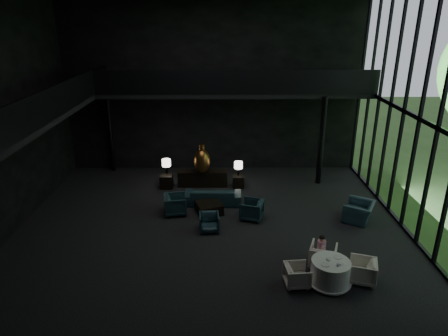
{
  "coord_description": "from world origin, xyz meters",
  "views": [
    {
      "loc": [
        0.36,
        -12.9,
        7.18
      ],
      "look_at": [
        0.45,
        0.5,
        2.07
      ],
      "focal_mm": 32.0,
      "sensor_mm": 36.0,
      "label": 1
    }
  ],
  "objects_px": {
    "console": "(203,178)",
    "lounge_armchair_south": "(209,222)",
    "side_table_right": "(238,181)",
    "table_lamp_left": "(166,163)",
    "bronze_urn": "(202,161)",
    "dining_table": "(330,274)",
    "window_armchair": "(359,208)",
    "dining_chair_east": "(363,270)",
    "dining_chair_north": "(323,254)",
    "coffee_table": "(209,208)",
    "sofa": "(213,192)",
    "lounge_armchair_east": "(252,208)",
    "child": "(322,244)",
    "side_table_left": "(167,181)",
    "dining_chair_west": "(297,275)",
    "table_lamp_right": "(238,166)",
    "lounge_armchair_west": "(175,203)"
  },
  "relations": [
    {
      "from": "lounge_armchair_east",
      "to": "child",
      "type": "height_order",
      "value": "child"
    },
    {
      "from": "side_table_right",
      "to": "table_lamp_left",
      "type": "bearing_deg",
      "value": 176.49
    },
    {
      "from": "sofa",
      "to": "coffee_table",
      "type": "height_order",
      "value": "sofa"
    },
    {
      "from": "dining_chair_north",
      "to": "side_table_left",
      "type": "bearing_deg",
      "value": -26.22
    },
    {
      "from": "sofa",
      "to": "dining_chair_east",
      "type": "height_order",
      "value": "sofa"
    },
    {
      "from": "table_lamp_left",
      "to": "sofa",
      "type": "xyz_separation_m",
      "value": [
        2.1,
        -1.84,
        -0.57
      ]
    },
    {
      "from": "table_lamp_right",
      "to": "dining_chair_east",
      "type": "height_order",
      "value": "table_lamp_right"
    },
    {
      "from": "bronze_urn",
      "to": "window_armchair",
      "type": "relative_size",
      "value": 1.12
    },
    {
      "from": "console",
      "to": "lounge_armchair_east",
      "type": "relative_size",
      "value": 2.57
    },
    {
      "from": "side_table_left",
      "to": "table_lamp_left",
      "type": "xyz_separation_m",
      "value": [
        0.0,
        0.23,
        0.77
      ]
    },
    {
      "from": "lounge_armchair_east",
      "to": "dining_chair_east",
      "type": "xyz_separation_m",
      "value": [
        2.91,
        -3.83,
        -0.06
      ]
    },
    {
      "from": "console",
      "to": "table_lamp_left",
      "type": "xyz_separation_m",
      "value": [
        -1.6,
        0.03,
        0.72
      ]
    },
    {
      "from": "dining_chair_north",
      "to": "lounge_armchair_south",
      "type": "bearing_deg",
      "value": -10.35
    },
    {
      "from": "dining_table",
      "to": "dining_chair_west",
      "type": "relative_size",
      "value": 1.99
    },
    {
      "from": "console",
      "to": "dining_chair_east",
      "type": "relative_size",
      "value": 3.02
    },
    {
      "from": "side_table_left",
      "to": "side_table_right",
      "type": "relative_size",
      "value": 1.1
    },
    {
      "from": "window_armchair",
      "to": "dining_table",
      "type": "bearing_deg",
      "value": 1.3
    },
    {
      "from": "lounge_armchair_west",
      "to": "dining_table",
      "type": "height_order",
      "value": "lounge_armchair_west"
    },
    {
      "from": "dining_table",
      "to": "child",
      "type": "relative_size",
      "value": 2.21
    },
    {
      "from": "lounge_armchair_south",
      "to": "dining_table",
      "type": "bearing_deg",
      "value": -45.04
    },
    {
      "from": "lounge_armchair_south",
      "to": "child",
      "type": "height_order",
      "value": "child"
    },
    {
      "from": "side_table_left",
      "to": "child",
      "type": "distance_m",
      "value": 8.1
    },
    {
      "from": "side_table_left",
      "to": "lounge_armchair_east",
      "type": "bearing_deg",
      "value": -39.54
    },
    {
      "from": "window_armchair",
      "to": "lounge_armchair_east",
      "type": "bearing_deg",
      "value": -62.9
    },
    {
      "from": "lounge_armchair_south",
      "to": "coffee_table",
      "type": "distance_m",
      "value": 1.4
    },
    {
      "from": "sofa",
      "to": "window_armchair",
      "type": "height_order",
      "value": "window_armchair"
    },
    {
      "from": "table_lamp_right",
      "to": "dining_chair_east",
      "type": "relative_size",
      "value": 0.86
    },
    {
      "from": "lounge_armchair_south",
      "to": "dining_chair_west",
      "type": "relative_size",
      "value": 1.05
    },
    {
      "from": "bronze_urn",
      "to": "side_table_left",
      "type": "bearing_deg",
      "value": 179.02
    },
    {
      "from": "console",
      "to": "dining_chair_north",
      "type": "height_order",
      "value": "dining_chair_north"
    },
    {
      "from": "console",
      "to": "lounge_armchair_south",
      "type": "bearing_deg",
      "value": -84.25
    },
    {
      "from": "dining_chair_north",
      "to": "dining_chair_west",
      "type": "distance_m",
      "value": 1.34
    },
    {
      "from": "table_lamp_right",
      "to": "lounge_armchair_south",
      "type": "bearing_deg",
      "value": -106.69
    },
    {
      "from": "bronze_urn",
      "to": "dining_chair_north",
      "type": "relative_size",
      "value": 1.68
    },
    {
      "from": "window_armchair",
      "to": "table_lamp_left",
      "type": "bearing_deg",
      "value": -84.25
    },
    {
      "from": "bronze_urn",
      "to": "dining_table",
      "type": "xyz_separation_m",
      "value": [
        3.92,
        -6.88,
        -0.94
      ]
    },
    {
      "from": "side_table_right",
      "to": "sofa",
      "type": "relative_size",
      "value": 0.21
    },
    {
      "from": "console",
      "to": "sofa",
      "type": "distance_m",
      "value": 1.89
    },
    {
      "from": "sofa",
      "to": "dining_chair_east",
      "type": "distance_m",
      "value": 6.78
    },
    {
      "from": "dining_chair_north",
      "to": "coffee_table",
      "type": "bearing_deg",
      "value": -23.68
    },
    {
      "from": "table_lamp_right",
      "to": "lounge_armchair_east",
      "type": "bearing_deg",
      "value": -82.98
    },
    {
      "from": "bronze_urn",
      "to": "dining_table",
      "type": "height_order",
      "value": "bronze_urn"
    },
    {
      "from": "dining_table",
      "to": "child",
      "type": "height_order",
      "value": "child"
    },
    {
      "from": "lounge_armchair_east",
      "to": "lounge_armchair_south",
      "type": "xyz_separation_m",
      "value": [
        -1.57,
        -0.9,
        -0.1
      ]
    },
    {
      "from": "lounge_armchair_west",
      "to": "side_table_right",
      "type": "bearing_deg",
      "value": -53.96
    },
    {
      "from": "coffee_table",
      "to": "dining_chair_west",
      "type": "bearing_deg",
      "value": -59.72
    },
    {
      "from": "bronze_urn",
      "to": "side_table_left",
      "type": "xyz_separation_m",
      "value": [
        -1.6,
        0.03,
        -0.97
      ]
    },
    {
      "from": "coffee_table",
      "to": "child",
      "type": "bearing_deg",
      "value": -44.71
    },
    {
      "from": "bronze_urn",
      "to": "coffee_table",
      "type": "height_order",
      "value": "bronze_urn"
    },
    {
      "from": "sofa",
      "to": "dining_chair_west",
      "type": "relative_size",
      "value": 4.04
    }
  ]
}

